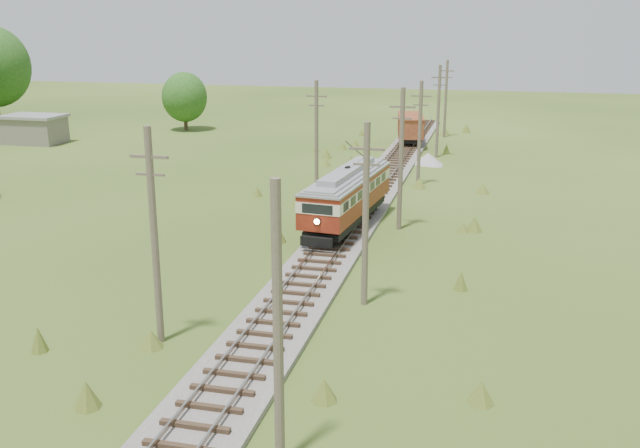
# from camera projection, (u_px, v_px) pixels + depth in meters

# --- Properties ---
(railbed_main) EXTENTS (3.60, 96.00, 0.57)m
(railbed_main) POSITION_uv_depth(u_px,v_px,m) (359.00, 211.00, 49.25)
(railbed_main) COLOR #605B54
(railbed_main) RESTS_ON ground
(streetcar) EXTENTS (3.80, 11.61, 5.25)m
(streetcar) POSITION_uv_depth(u_px,v_px,m) (347.00, 192.00, 44.89)
(streetcar) COLOR black
(streetcar) RESTS_ON ground
(gondola) EXTENTS (3.72, 8.28, 2.65)m
(gondola) POSITION_uv_depth(u_px,v_px,m) (410.00, 126.00, 76.53)
(gondola) COLOR black
(gondola) RESTS_ON ground
(gravel_pile) EXTENTS (2.90, 3.08, 1.05)m
(gravel_pile) POSITION_uv_depth(u_px,v_px,m) (429.00, 159.00, 66.43)
(gravel_pile) COLOR gray
(gravel_pile) RESTS_ON ground
(utility_pole_r_1) EXTENTS (0.30, 0.30, 8.80)m
(utility_pole_r_1) POSITION_uv_depth(u_px,v_px,m) (278.00, 329.00, 20.30)
(utility_pole_r_1) COLOR brown
(utility_pole_r_1) RESTS_ON ground
(utility_pole_r_2) EXTENTS (1.60, 0.30, 8.60)m
(utility_pole_r_2) POSITION_uv_depth(u_px,v_px,m) (366.00, 214.00, 32.39)
(utility_pole_r_2) COLOR brown
(utility_pole_r_2) RESTS_ON ground
(utility_pole_r_3) EXTENTS (1.60, 0.30, 9.00)m
(utility_pole_r_3) POSITION_uv_depth(u_px,v_px,m) (401.00, 158.00, 44.50)
(utility_pole_r_3) COLOR brown
(utility_pole_r_3) RESTS_ON ground
(utility_pole_r_4) EXTENTS (1.60, 0.30, 8.40)m
(utility_pole_r_4) POSITION_uv_depth(u_px,v_px,m) (420.00, 133.00, 56.78)
(utility_pole_r_4) COLOR brown
(utility_pole_r_4) RESTS_ON ground
(utility_pole_r_5) EXTENTS (1.60, 0.30, 8.90)m
(utility_pole_r_5) POSITION_uv_depth(u_px,v_px,m) (438.00, 110.00, 68.76)
(utility_pole_r_5) COLOR brown
(utility_pole_r_5) RESTS_ON ground
(utility_pole_r_6) EXTENTS (1.60, 0.30, 8.70)m
(utility_pole_r_6) POSITION_uv_depth(u_px,v_px,m) (446.00, 98.00, 80.98)
(utility_pole_r_6) COLOR brown
(utility_pole_r_6) RESTS_ON ground
(utility_pole_l_a) EXTENTS (1.60, 0.30, 9.00)m
(utility_pole_l_a) POSITION_uv_depth(u_px,v_px,m) (154.00, 235.00, 28.44)
(utility_pole_l_a) COLOR brown
(utility_pole_l_a) RESTS_ON ground
(utility_pole_l_b) EXTENTS (1.60, 0.30, 8.60)m
(utility_pole_l_b) POSITION_uv_depth(u_px,v_px,m) (316.00, 135.00, 54.73)
(utility_pole_l_b) COLOR brown
(utility_pole_l_b) RESTS_ON ground
(tree_mid_a) EXTENTS (5.46, 5.46, 7.03)m
(tree_mid_a) POSITION_uv_depth(u_px,v_px,m) (185.00, 97.00, 86.36)
(tree_mid_a) COLOR #38281C
(tree_mid_a) RESTS_ON ground
(shed) EXTENTS (6.40, 4.40, 3.10)m
(shed) POSITION_uv_depth(u_px,v_px,m) (34.00, 129.00, 77.63)
(shed) COLOR slate
(shed) RESTS_ON ground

